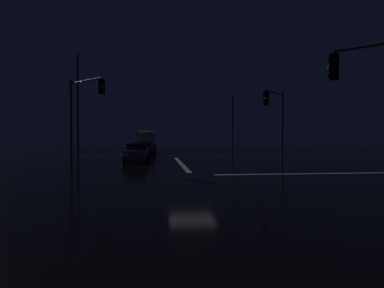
{
  "coord_description": "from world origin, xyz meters",
  "views": [
    {
      "loc": [
        -1.93,
        -17.82,
        2.08
      ],
      "look_at": [
        1.3,
        11.81,
        1.49
      ],
      "focal_mm": 30.43,
      "sensor_mm": 36.0,
      "label": 1
    }
  ],
  "objects": [
    {
      "name": "ground",
      "position": [
        0.0,
        0.0,
        -0.05
      ],
      "size": [
        120.0,
        120.0,
        0.1
      ],
      "primitive_type": "cube",
      "color": "black"
    },
    {
      "name": "stop_line_north",
      "position": [
        0.0,
        8.21,
        0.0
      ],
      "size": [
        0.35,
        14.06,
        0.01
      ],
      "color": "white",
      "rests_on": "ground"
    },
    {
      "name": "centre_line_ns",
      "position": [
        0.0,
        19.81,
        0.0
      ],
      "size": [
        22.0,
        0.15,
        0.01
      ],
      "color": "yellow",
      "rests_on": "ground"
    },
    {
      "name": "crosswalk_bar_east",
      "position": [
        8.31,
        0.0,
        0.0
      ],
      "size": [
        14.06,
        0.4,
        0.01
      ],
      "color": "white",
      "rests_on": "ground"
    },
    {
      "name": "sedan_gray",
      "position": [
        -3.61,
        10.35,
        0.8
      ],
      "size": [
        2.02,
        4.33,
        1.57
      ],
      "color": "slate",
      "rests_on": "ground"
    },
    {
      "name": "sedan_blue",
      "position": [
        -3.59,
        16.4,
        0.8
      ],
      "size": [
        2.02,
        4.33,
        1.57
      ],
      "color": "navy",
      "rests_on": "ground"
    },
    {
      "name": "sedan_red",
      "position": [
        -3.44,
        22.46,
        0.8
      ],
      "size": [
        2.02,
        4.33,
        1.57
      ],
      "color": "maroon",
      "rests_on": "ground"
    },
    {
      "name": "box_truck",
      "position": [
        -3.37,
        29.61,
        1.71
      ],
      "size": [
        2.68,
        8.28,
        3.08
      ],
      "color": "beige",
      "rests_on": "ground"
    },
    {
      "name": "traffic_signal_ne",
      "position": [
        7.67,
        7.67,
        4.09
      ],
      "size": [
        2.47,
        2.47,
        6.01
      ],
      "color": "#4C4C51",
      "rests_on": "ground"
    },
    {
      "name": "traffic_signal_nw",
      "position": [
        -7.44,
        7.44,
        4.54
      ],
      "size": [
        3.12,
        3.12,
        6.61
      ],
      "color": "#4C4C51",
      "rests_on": "ground"
    },
    {
      "name": "streetlamp_left_near",
      "position": [
        -9.31,
        13.81,
        5.7
      ],
      "size": [
        0.44,
        0.44,
        10.0
      ],
      "color": "#424247",
      "rests_on": "ground"
    },
    {
      "name": "streetlamp_right_far",
      "position": [
        9.31,
        29.81,
        4.94
      ],
      "size": [
        0.44,
        0.44,
        8.53
      ],
      "color": "#424247",
      "rests_on": "ground"
    }
  ]
}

